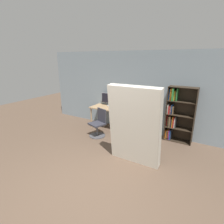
{
  "coord_description": "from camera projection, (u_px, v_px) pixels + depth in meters",
  "views": [
    {
      "loc": [
        1.93,
        -2.08,
        2.47
      ],
      "look_at": [
        -0.41,
        1.85,
        1.05
      ],
      "focal_mm": 28.0,
      "sensor_mm": 36.0,
      "label": 1
    }
  ],
  "objects": [
    {
      "name": "ground_plane",
      "position": [
        81.0,
        191.0,
        3.38
      ],
      "size": [
        16.0,
        16.0,
        0.0
      ],
      "primitive_type": "plane",
      "color": "brown"
    },
    {
      "name": "desk",
      "position": [
        108.0,
        110.0,
        6.29
      ],
      "size": [
        1.25,
        0.67,
        0.77
      ],
      "color": "tan",
      "rests_on": "ground"
    },
    {
      "name": "wall_back",
      "position": [
        146.0,
        93.0,
        5.76
      ],
      "size": [
        8.0,
        0.06,
        2.7
      ],
      "color": "gray",
      "rests_on": "ground"
    },
    {
      "name": "office_chair",
      "position": [
        98.0,
        125.0,
        5.7
      ],
      "size": [
        0.55,
        0.55,
        0.9
      ],
      "color": "#4C4C51",
      "rests_on": "ground"
    },
    {
      "name": "monitor",
      "position": [
        109.0,
        99.0,
        6.4
      ],
      "size": [
        0.65,
        0.19,
        0.47
      ],
      "color": "#B7B7BC",
      "rests_on": "desk"
    },
    {
      "name": "bookshelf",
      "position": [
        177.0,
        114.0,
        5.27
      ],
      "size": [
        0.8,
        0.33,
        1.68
      ],
      "color": "#2D2319",
      "rests_on": "ground"
    },
    {
      "name": "mattress_near",
      "position": [
        135.0,
        126.0,
        4.03
      ],
      "size": [
        1.22,
        0.42,
        1.91
      ],
      "color": "beige",
      "rests_on": "ground"
    }
  ]
}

